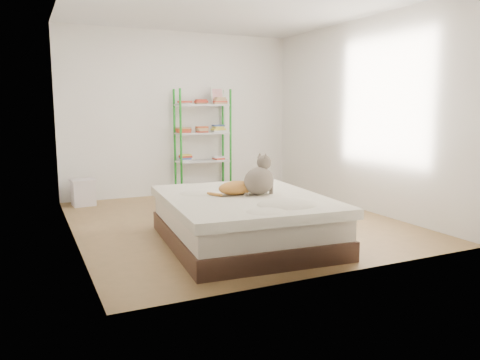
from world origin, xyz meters
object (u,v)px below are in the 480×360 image
bed (243,219)px  cardboard_box (208,198)px  grey_cat (259,175)px  orange_cat (236,186)px  white_bin (83,192)px  shelf_unit (203,142)px

bed → cardboard_box: bearing=86.7°
grey_cat → orange_cat: bearing=52.8°
cardboard_box → white_bin: 1.86m
orange_cat → white_bin: (-1.25, 2.61, -0.40)m
grey_cat → bed: bearing=75.5°
shelf_unit → white_bin: shelf_unit is taller
orange_cat → cardboard_box: bearing=81.0°
shelf_unit → white_bin: (-1.90, -0.10, -0.67)m
orange_cat → grey_cat: 0.26m
grey_cat → shelf_unit: shelf_unit is taller
cardboard_box → white_bin: size_ratio=1.51×
bed → cardboard_box: bed is taller
shelf_unit → grey_cat: bearing=-98.8°
orange_cat → grey_cat: (0.22, -0.09, 0.12)m
cardboard_box → white_bin: bearing=157.0°
shelf_unit → white_bin: bearing=-176.8°
shelf_unit → cardboard_box: (-0.39, -1.20, -0.69)m
grey_cat → white_bin: grey_cat is taller
shelf_unit → white_bin: 2.02m
bed → white_bin: bed is taller
bed → grey_cat: size_ratio=4.95×
white_bin → orange_cat: bearing=-64.4°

